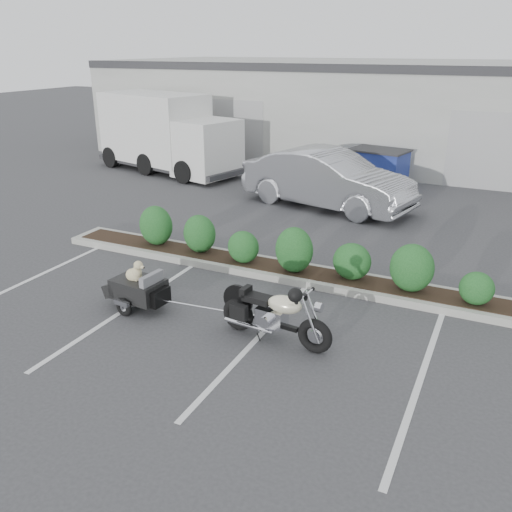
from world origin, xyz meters
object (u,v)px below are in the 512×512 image
at_px(sedan, 327,179).
at_px(pet_trailer, 138,288).
at_px(delivery_truck, 167,135).
at_px(motorcycle, 274,315).
at_px(dumpster, 378,167).

bearing_deg(sedan, pet_trailer, -174.01).
bearing_deg(delivery_truck, motorcycle, -34.28).
bearing_deg(motorcycle, pet_trailer, -174.78).
relative_size(pet_trailer, sedan, 0.31).
height_order(sedan, delivery_truck, delivery_truck).
xyz_separation_m(sedan, dumpster, (0.73, 3.39, -0.22)).
height_order(pet_trailer, dumpster, dumpster).
distance_m(motorcycle, delivery_truck, 13.68).
bearing_deg(sedan, delivery_truck, 86.15).
distance_m(motorcycle, dumpster, 11.53).
relative_size(motorcycle, sedan, 0.39).
relative_size(sedan, delivery_truck, 0.79).
height_order(sedan, dumpster, sedan).
bearing_deg(delivery_truck, pet_trailer, -44.24).
xyz_separation_m(motorcycle, dumpster, (-1.08, 11.48, 0.17)).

